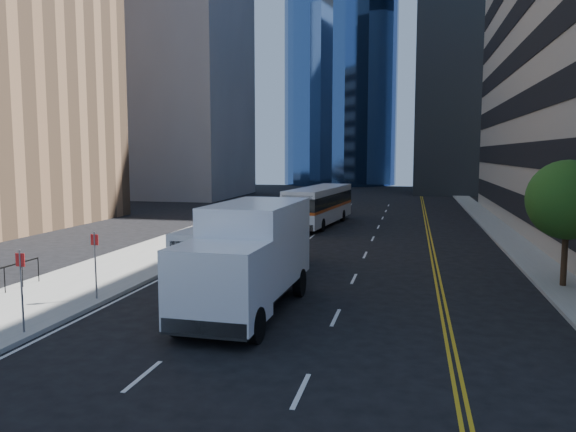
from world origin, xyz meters
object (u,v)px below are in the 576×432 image
(street_tree, at_px, (567,200))
(bus_rear, at_px, (320,205))
(box_truck, at_px, (249,256))
(bus_front, at_px, (247,247))

(street_tree, relative_size, bus_rear, 0.44)
(bus_rear, xyz_separation_m, box_truck, (1.45, -24.02, 0.37))
(bus_rear, relative_size, box_truck, 1.46)
(street_tree, distance_m, bus_rear, 22.35)
(street_tree, xyz_separation_m, bus_rear, (-13.00, 18.06, -2.04))
(street_tree, height_order, bus_rear, street_tree)
(bus_front, bearing_deg, box_truck, -70.69)
(bus_front, distance_m, bus_rear, 19.43)
(bus_front, xyz_separation_m, box_truck, (1.45, -4.59, 0.47))
(bus_rear, bearing_deg, street_tree, -48.17)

